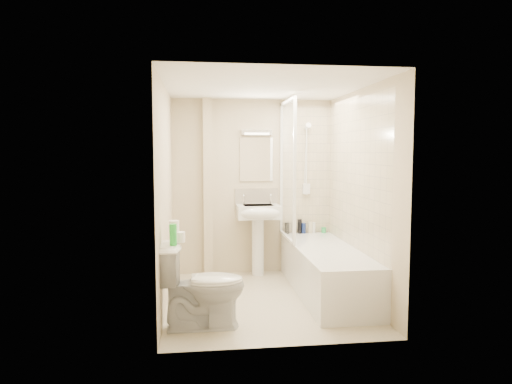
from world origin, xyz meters
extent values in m
plane|color=beige|center=(0.00, 0.00, 0.00)|extent=(2.50, 2.50, 0.00)
cube|color=beige|center=(0.00, 1.25, 1.20)|extent=(2.20, 0.02, 2.40)
cube|color=beige|center=(-1.10, 0.00, 1.20)|extent=(0.02, 2.50, 2.40)
cube|color=beige|center=(1.10, 0.00, 1.20)|extent=(0.02, 2.50, 2.40)
cube|color=white|center=(0.00, 0.00, 2.40)|extent=(2.20, 2.50, 0.02)
cube|color=beige|center=(0.75, 1.24, 1.42)|extent=(0.70, 0.01, 1.75)
cube|color=beige|center=(1.09, 0.16, 1.42)|extent=(0.01, 2.10, 1.75)
cube|color=beige|center=(-0.62, 1.19, 1.20)|extent=(0.12, 0.12, 2.40)
cube|color=beige|center=(0.05, 1.24, 1.03)|extent=(0.60, 0.02, 0.30)
cube|color=white|center=(0.05, 1.24, 1.58)|extent=(0.46, 0.01, 0.60)
cube|color=silver|center=(0.05, 1.22, 1.95)|extent=(0.42, 0.07, 0.07)
cube|color=white|center=(0.75, 0.16, 0.28)|extent=(0.70, 2.10, 0.55)
cube|color=white|center=(0.75, 0.16, 0.49)|extent=(0.56, 1.96, 0.05)
cube|color=white|center=(0.40, 0.80, 1.45)|extent=(0.01, 0.90, 1.80)
cube|color=white|center=(0.40, 1.23, 1.45)|extent=(0.04, 0.04, 1.80)
cube|color=white|center=(0.40, 0.35, 1.45)|extent=(0.04, 0.04, 1.80)
cube|color=white|center=(0.40, 0.80, 2.33)|extent=(0.04, 0.90, 0.04)
cube|color=white|center=(0.40, 0.80, 0.57)|extent=(0.04, 0.90, 0.03)
cylinder|color=white|center=(0.75, 1.22, 1.55)|extent=(0.02, 0.02, 0.90)
cylinder|color=white|center=(0.75, 1.22, 1.10)|extent=(0.05, 0.05, 0.02)
cylinder|color=white|center=(0.75, 1.22, 2.00)|extent=(0.05, 0.05, 0.02)
cylinder|color=white|center=(0.75, 1.15, 2.03)|extent=(0.08, 0.11, 0.11)
cube|color=white|center=(0.75, 1.21, 1.17)|extent=(0.10, 0.05, 0.14)
cylinder|color=white|center=(0.73, 1.19, 1.60)|extent=(0.01, 0.13, 0.84)
cylinder|color=white|center=(0.05, 1.08, 0.39)|extent=(0.17, 0.17, 0.77)
cube|color=white|center=(0.05, 1.05, 0.88)|extent=(0.57, 0.44, 0.18)
ellipsoid|color=white|center=(0.05, 0.88, 0.88)|extent=(0.57, 0.24, 0.18)
cube|color=silver|center=(0.05, 1.05, 0.95)|extent=(0.40, 0.29, 0.04)
cylinder|color=white|center=(-0.14, 1.16, 1.03)|extent=(0.03, 0.03, 0.10)
cylinder|color=white|center=(0.24, 1.16, 1.03)|extent=(0.03, 0.03, 0.10)
sphere|color=white|center=(-0.14, 1.16, 1.09)|extent=(0.04, 0.04, 0.04)
sphere|color=white|center=(0.24, 1.16, 1.09)|extent=(0.04, 0.04, 0.04)
cylinder|color=black|center=(0.47, 1.16, 0.63)|extent=(0.06, 0.06, 0.15)
cylinder|color=silver|center=(0.57, 1.16, 0.62)|extent=(0.06, 0.06, 0.14)
cylinder|color=black|center=(0.65, 1.16, 0.65)|extent=(0.06, 0.06, 0.20)
cylinder|color=navy|center=(0.71, 1.16, 0.62)|extent=(0.06, 0.06, 0.15)
cylinder|color=beige|center=(0.80, 1.16, 0.63)|extent=(0.06, 0.06, 0.16)
cylinder|color=white|center=(0.85, 1.16, 0.63)|extent=(0.05, 0.05, 0.15)
cylinder|color=green|center=(1.00, 1.16, 0.59)|extent=(0.06, 0.06, 0.08)
imported|color=white|center=(-0.72, -0.71, 0.41)|extent=(0.47, 0.81, 0.82)
cylinder|color=white|center=(-0.93, -0.65, 0.87)|extent=(0.11, 0.11, 0.10)
cylinder|color=white|center=(-0.98, -0.64, 0.98)|extent=(0.10, 0.10, 0.11)
cylinder|color=green|center=(-0.98, -0.80, 0.92)|extent=(0.07, 0.07, 0.20)
camera|label=1|loc=(-0.74, -5.00, 1.68)|focal=32.00mm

